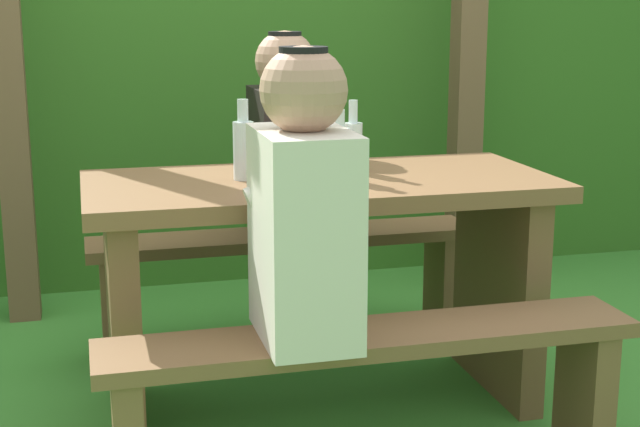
{
  "coord_description": "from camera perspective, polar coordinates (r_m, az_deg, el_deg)",
  "views": [
    {
      "loc": [
        -0.69,
        -2.67,
        1.26
      ],
      "look_at": [
        0.0,
        0.0,
        0.63
      ],
      "focal_mm": 52.33,
      "sensor_mm": 36.0,
      "label": 1
    }
  ],
  "objects": [
    {
      "name": "pergola_post_left",
      "position": [
        3.79,
        -18.68,
        10.25
      ],
      "size": [
        0.12,
        0.12,
        2.25
      ],
      "primitive_type": "cube",
      "color": "brown",
      "rests_on": "ground_plane"
    },
    {
      "name": "picnic_table",
      "position": [
        2.86,
        0.0,
        -2.44
      ],
      "size": [
        1.4,
        0.64,
        0.74
      ],
      "color": "brown",
      "rests_on": "ground_plane"
    },
    {
      "name": "ground_plane",
      "position": [
        3.03,
        0.0,
        -11.6
      ],
      "size": [
        12.0,
        12.0,
        0.0
      ],
      "primitive_type": "plane",
      "color": "#3D872E"
    },
    {
      "name": "cell_phone",
      "position": [
        2.93,
        -2.67,
        2.74
      ],
      "size": [
        0.11,
        0.16,
        0.01
      ],
      "primitive_type": "cube",
      "rotation": [
        0.0,
        0.0,
        0.33
      ],
      "color": "silver",
      "rests_on": "picnic_table"
    },
    {
      "name": "hedge_backdrop",
      "position": [
        4.63,
        -5.92,
        7.99
      ],
      "size": [
        6.4,
        0.95,
        1.73
      ],
      "primitive_type": "cube",
      "color": "#33671E",
      "rests_on": "ground_plane"
    },
    {
      "name": "person_black_coat",
      "position": [
        3.31,
        -2.09,
        4.39
      ],
      "size": [
        0.25,
        0.35,
        0.72
      ],
      "color": "black",
      "rests_on": "bench_far"
    },
    {
      "name": "pergola_post_right",
      "position": [
        4.12,
        9.08,
        10.92
      ],
      "size": [
        0.12,
        0.12,
        2.25
      ],
      "primitive_type": "cube",
      "color": "brown",
      "rests_on": "ground_plane"
    },
    {
      "name": "bench_far",
      "position": [
        3.4,
        -2.23,
        -3.19
      ],
      "size": [
        1.4,
        0.24,
        0.44
      ],
      "color": "brown",
      "rests_on": "ground_plane"
    },
    {
      "name": "bottle_left",
      "position": [
        2.78,
        -4.7,
        4.07
      ],
      "size": [
        0.06,
        0.06,
        0.24
      ],
      "color": "silver",
      "rests_on": "picnic_table"
    },
    {
      "name": "bench_near",
      "position": [
        2.44,
        3.16,
        -9.89
      ],
      "size": [
        1.4,
        0.24,
        0.44
      ],
      "color": "brown",
      "rests_on": "ground_plane"
    },
    {
      "name": "bottle_right",
      "position": [
        2.9,
        2.03,
        4.27
      ],
      "size": [
        0.06,
        0.06,
        0.22
      ],
      "color": "silver",
      "rests_on": "picnic_table"
    },
    {
      "name": "drinking_glass",
      "position": [
        2.68,
        -2.77,
        2.74
      ],
      "size": [
        0.07,
        0.07,
        0.1
      ],
      "primitive_type": "cylinder",
      "color": "silver",
      "rests_on": "picnic_table"
    },
    {
      "name": "person_white_shirt",
      "position": [
        2.26,
        -1.0,
        0.38
      ],
      "size": [
        0.25,
        0.35,
        0.72
      ],
      "color": "silver",
      "rests_on": "bench_near"
    },
    {
      "name": "bottle_center",
      "position": [
        2.77,
        1.16,
        3.87
      ],
      "size": [
        0.06,
        0.06,
        0.21
      ],
      "color": "silver",
      "rests_on": "picnic_table"
    }
  ]
}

